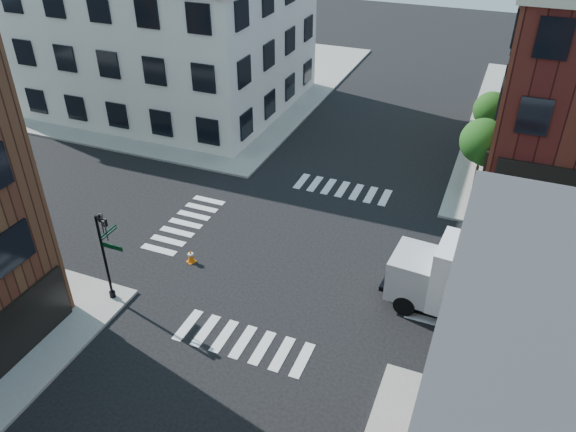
{
  "coord_description": "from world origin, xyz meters",
  "views": [
    {
      "loc": [
        8.24,
        -22.14,
        17.39
      ],
      "look_at": [
        -0.5,
        -0.7,
        2.5
      ],
      "focal_mm": 35.0,
      "sensor_mm": 36.0,
      "label": 1
    }
  ],
  "objects": [
    {
      "name": "ground",
      "position": [
        0.0,
        0.0,
        0.0
      ],
      "size": [
        120.0,
        120.0,
        0.0
      ],
      "primitive_type": "plane",
      "color": "black",
      "rests_on": "ground"
    },
    {
      "name": "sidewalk_nw",
      "position": [
        -21.0,
        21.0,
        0.07
      ],
      "size": [
        30.0,
        30.0,
        0.15
      ],
      "primitive_type": "cube",
      "color": "gray",
      "rests_on": "ground"
    },
    {
      "name": "building_nw",
      "position": [
        -19.0,
        16.0,
        5.5
      ],
      "size": [
        22.0,
        16.0,
        11.0
      ],
      "primitive_type": "cube",
      "color": "silver",
      "rests_on": "ground"
    },
    {
      "name": "tree_near",
      "position": [
        7.56,
        9.98,
        3.16
      ],
      "size": [
        2.69,
        2.69,
        4.49
      ],
      "color": "black",
      "rests_on": "ground"
    },
    {
      "name": "tree_far",
      "position": [
        7.56,
        15.98,
        2.87
      ],
      "size": [
        2.43,
        2.43,
        4.07
      ],
      "color": "black",
      "rests_on": "ground"
    },
    {
      "name": "signal_pole",
      "position": [
        -6.72,
        -6.68,
        2.86
      ],
      "size": [
        1.29,
        1.24,
        4.6
      ],
      "color": "black",
      "rests_on": "ground"
    },
    {
      "name": "box_truck",
      "position": [
        9.1,
        -1.84,
        1.9
      ],
      "size": [
        8.2,
        3.01,
        3.65
      ],
      "rotation": [
        0.0,
        0.0,
        -0.07
      ],
      "color": "white",
      "rests_on": "ground"
    },
    {
      "name": "traffic_cone",
      "position": [
        -4.9,
        -2.95,
        0.36
      ],
      "size": [
        0.52,
        0.52,
        0.74
      ],
      "rotation": [
        0.0,
        0.0,
        -0.37
      ],
      "color": "orange",
      "rests_on": "ground"
    }
  ]
}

